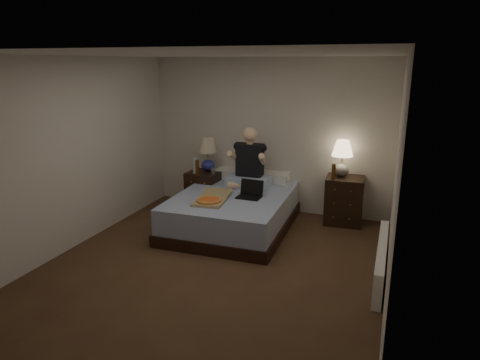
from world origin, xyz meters
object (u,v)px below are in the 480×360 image
at_px(laptop, 249,190).
at_px(radiator, 381,260).
at_px(pizza_box, 209,201).
at_px(beer_bottle_left, 197,167).
at_px(water_bottle, 195,166).
at_px(beer_bottle_right, 334,171).
at_px(nightstand_right, 344,200).
at_px(lamp_left, 208,154).
at_px(person, 249,157).
at_px(nightstand_left, 204,191).
at_px(lamp_right, 342,158).
at_px(soda_can, 213,171).
at_px(bed, 234,210).

bearing_deg(laptop, radiator, -19.65).
bearing_deg(pizza_box, beer_bottle_left, 116.89).
bearing_deg(water_bottle, beer_bottle_right, 5.40).
relative_size(nightstand_right, water_bottle, 2.91).
relative_size(lamp_left, person, 0.60).
relative_size(nightstand_left, radiator, 0.42).
distance_m(lamp_right, water_bottle, 2.32).
bearing_deg(nightstand_left, nightstand_right, 8.30).
distance_m(nightstand_right, water_bottle, 2.42).
bearing_deg(pizza_box, soda_can, 103.84).
xyz_separation_m(beer_bottle_right, pizza_box, (-1.52, -1.16, -0.27)).
relative_size(nightstand_right, lamp_right, 1.30).
distance_m(nightstand_right, pizza_box, 2.14).
distance_m(lamp_left, beer_bottle_right, 2.06).
distance_m(nightstand_right, lamp_right, 0.65).
relative_size(water_bottle, beer_bottle_right, 1.09).
bearing_deg(pizza_box, person, 69.76).
distance_m(lamp_left, laptop, 1.26).
bearing_deg(person, lamp_right, 15.36).
relative_size(bed, beer_bottle_left, 9.18).
height_order(lamp_left, person, person).
bearing_deg(soda_can, beer_bottle_left, -160.33).
xyz_separation_m(laptop, pizza_box, (-0.44, -0.44, -0.08)).
distance_m(bed, soda_can, 0.84).
xyz_separation_m(lamp_right, pizza_box, (-1.61, -1.35, -0.44)).
height_order(soda_can, beer_bottle_right, beer_bottle_right).
distance_m(bed, nightstand_right, 1.71).
bearing_deg(beer_bottle_right, radiator, -61.49).
distance_m(nightstand_right, radiator, 1.73).
xyz_separation_m(person, pizza_box, (-0.24, -0.99, -0.42)).
bearing_deg(laptop, nightstand_right, 36.65).
bearing_deg(person, radiator, -31.37).
height_order(beer_bottle_left, radiator, beer_bottle_left).
distance_m(lamp_right, beer_bottle_right, 0.27).
height_order(laptop, radiator, laptop).
xyz_separation_m(pizza_box, radiator, (2.31, -0.30, -0.37)).
bearing_deg(beer_bottle_right, nightstand_right, 41.40).
xyz_separation_m(nightstand_right, beer_bottle_left, (-2.30, -0.39, 0.42)).
bearing_deg(water_bottle, lamp_right, 9.96).
height_order(water_bottle, soda_can, water_bottle).
relative_size(bed, pizza_box, 2.78).
bearing_deg(pizza_box, lamp_right, 33.37).
bearing_deg(soda_can, lamp_right, 9.90).
height_order(beer_bottle_right, person, person).
height_order(bed, person, person).
xyz_separation_m(bed, person, (0.08, 0.44, 0.73)).
height_order(lamp_left, water_bottle, lamp_left).
relative_size(person, laptop, 2.74).
height_order(nightstand_right, water_bottle, water_bottle).
relative_size(lamp_right, person, 0.60).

